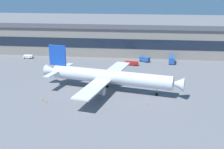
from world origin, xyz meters
name	(u,v)px	position (x,y,z in m)	size (l,w,h in m)	color
ground_plane	(102,89)	(0.00, 0.00, 0.00)	(600.00, 600.00, 0.00)	slate
terminal_building	(117,41)	(0.00, 58.92, 7.85)	(155.20, 19.08, 15.66)	gray
airliner	(108,77)	(2.63, -0.45, 5.26)	(53.96, 46.55, 15.89)	silver
belt_loader	(132,63)	(9.54, 35.88, 1.15)	(6.67, 3.25, 1.95)	red
crew_van	(145,59)	(15.86, 43.30, 1.46)	(5.59, 4.55, 2.55)	#2651A5
pushback_tractor	(28,56)	(-47.01, 43.51, 1.05)	(4.82, 2.67, 1.75)	white
fuel_truck	(172,59)	(29.48, 42.90, 1.88)	(3.59, 8.63, 3.35)	#2651A5
traffic_cone_0	(43,100)	(-18.35, -13.71, 0.36)	(0.57, 0.57, 0.71)	#F2590C
traffic_cone_1	(46,102)	(-16.62, -15.39, 0.31)	(0.49, 0.49, 0.61)	#F2590C
traffic_cone_2	(148,105)	(17.52, -13.45, 0.33)	(0.53, 0.53, 0.66)	#F2590C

